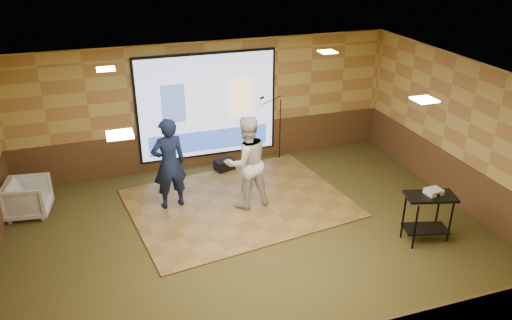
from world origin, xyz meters
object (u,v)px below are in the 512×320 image
object	(u,v)px
projector_screen	(208,107)
av_table	(428,209)
mic_stand	(278,141)
duffel_bag	(224,165)
dance_floor	(239,203)
player_left	(169,164)
player_right	(247,162)
projector	(434,192)
banquet_chair	(28,198)

from	to	relation	value
projector_screen	av_table	xyz separation A→B (m)	(3.03, -4.43, -0.83)
mic_stand	duffel_bag	bearing A→B (deg)	-177.72
dance_floor	player_left	xyz separation A→B (m)	(-1.36, 0.32, 0.98)
dance_floor	player_right	size ratio (longest dim) A/B	2.24
projector_screen	player_right	xyz separation A→B (m)	(0.26, -2.21, -0.47)
player_right	projector	world-z (taller)	player_right
banquet_chair	duffel_bag	distance (m)	4.31
player_right	av_table	world-z (taller)	player_right
player_right	duffel_bag	world-z (taller)	player_right
banquet_chair	player_right	bearing A→B (deg)	-95.79
projector	projector_screen	bearing A→B (deg)	119.43
projector_screen	player_left	size ratio (longest dim) A/B	1.73
projector_screen	av_table	world-z (taller)	projector_screen
player_left	player_right	distance (m)	1.55
av_table	duffel_bag	xyz separation A→B (m)	(-2.79, 3.97, -0.51)
dance_floor	player_left	distance (m)	1.70
dance_floor	projector	world-z (taller)	projector
projector_screen	projector	distance (m)	5.41
av_table	mic_stand	world-z (taller)	mic_stand
av_table	banquet_chair	bearing A→B (deg)	155.13
projector_screen	duffel_bag	bearing A→B (deg)	-61.58
dance_floor	duffel_bag	distance (m)	1.63
av_table	projector	world-z (taller)	projector
projector_screen	projector	size ratio (longest dim) A/B	11.62
av_table	mic_stand	bearing A→B (deg)	108.14
projector	banquet_chair	world-z (taller)	projector
player_left	mic_stand	bearing A→B (deg)	-162.04
projector	duffel_bag	world-z (taller)	projector
projector_screen	player_right	size ratio (longest dim) A/B	1.70
projector_screen	player_right	world-z (taller)	projector_screen
projector_screen	dance_floor	xyz separation A→B (m)	(0.13, -2.08, -1.46)
av_table	duffel_bag	world-z (taller)	av_table
player_left	mic_stand	xyz separation A→B (m)	(2.89, 1.51, -0.50)
projector	mic_stand	distance (m)	4.41
projector	player_left	bearing A→B (deg)	142.89
player_left	av_table	xyz separation A→B (m)	(4.26, -2.66, -0.34)
av_table	player_left	bearing A→B (deg)	147.97
player_right	dance_floor	bearing A→B (deg)	-51.91
mic_stand	banquet_chair	bearing A→B (deg)	-176.65
player_left	mic_stand	distance (m)	3.30
player_left	mic_stand	world-z (taller)	player_left
player_left	projector	world-z (taller)	player_left
mic_stand	duffel_bag	size ratio (longest dim) A/B	3.84
mic_stand	duffel_bag	distance (m)	1.48
dance_floor	mic_stand	distance (m)	2.43
dance_floor	banquet_chair	world-z (taller)	banquet_chair
projector	av_table	bearing A→B (deg)	-163.83
player_left	av_table	world-z (taller)	player_left
dance_floor	duffel_bag	size ratio (longest dim) A/B	9.89
av_table	banquet_chair	world-z (taller)	av_table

